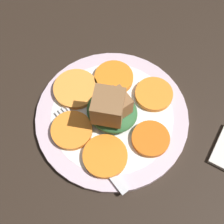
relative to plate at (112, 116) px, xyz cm
name	(u,v)px	position (x,y,z in cm)	size (l,w,h in cm)	color
table_slab	(112,120)	(0.00, 0.00, -1.52)	(120.00, 120.00, 2.00)	black
plate	(112,116)	(0.00, 0.00, 0.00)	(25.27, 25.27, 1.05)	silver
carrot_slice_0	(114,78)	(-3.15, 6.15, 1.03)	(6.75, 6.75, 0.90)	orange
carrot_slice_1	(76,89)	(-7.69, 1.01, 1.03)	(7.55, 7.55, 0.90)	#F9953A
carrot_slice_2	(72,130)	(-4.12, -5.76, 1.03)	(6.60, 6.60, 0.90)	orange
carrot_slice_3	(105,156)	(2.67, -6.83, 1.03)	(6.92, 6.92, 0.90)	orange
carrot_slice_4	(151,139)	(7.46, -0.85, 1.03)	(6.01, 6.01, 0.90)	#D76115
carrot_slice_5	(154,94)	(4.33, 6.64, 1.03)	(6.38, 6.38, 0.90)	orange
center_pile	(112,109)	(0.20, -0.45, 3.69)	(8.38, 7.87, 7.23)	#2D6033
fork	(89,146)	(-0.34, -6.63, 0.78)	(16.59, 8.35, 0.40)	silver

